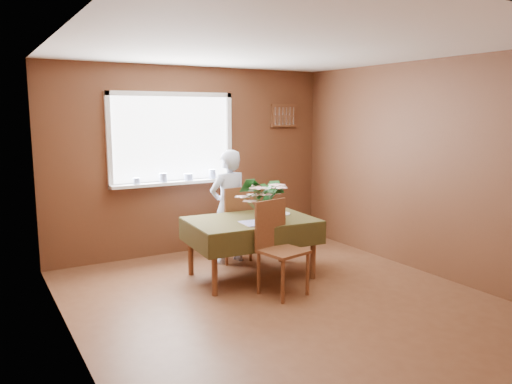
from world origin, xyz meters
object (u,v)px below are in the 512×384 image
dining_table (251,226)px  chair_far (235,221)px  seated_woman (229,207)px  chair_near (278,243)px  flower_bouquet (261,196)px

dining_table → chair_far: 0.65m
seated_woman → chair_near: bearing=81.1°
chair_far → dining_table: bearing=75.7°
chair_near → flower_bouquet: bearing=71.8°
dining_table → chair_near: bearing=-87.6°
dining_table → chair_far: bearing=82.7°
chair_far → flower_bouquet: (-0.09, -0.80, 0.44)m
chair_near → flower_bouquet: 0.62m
flower_bouquet → chair_near: bearing=-97.0°
dining_table → chair_near: size_ratio=1.50×
seated_woman → flower_bouquet: seated_woman is taller
seated_woman → flower_bouquet: 0.85m
chair_far → flower_bouquet: flower_bouquet is taller
chair_far → seated_woman: seated_woman is taller
dining_table → chair_near: chair_near is taller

